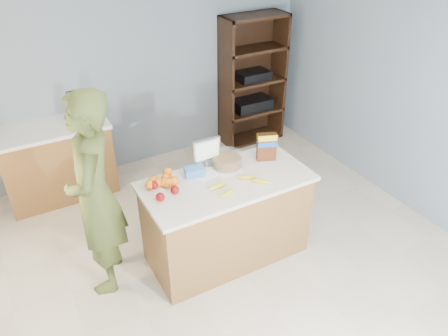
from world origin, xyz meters
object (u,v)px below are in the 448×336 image
counter_peninsula (227,222)px  cereal_box (267,145)px  person (95,196)px  tv (206,151)px  shelving_unit (251,82)px

counter_peninsula → cereal_box: cereal_box is taller
person → cereal_box: bearing=105.0°
cereal_box → counter_peninsula: bearing=-166.3°
counter_peninsula → tv: size_ratio=5.53×
person → cereal_box: (1.64, -0.14, 0.11)m
shelving_unit → cereal_box: size_ratio=6.42×
shelving_unit → person: bearing=-146.3°
tv → cereal_box: bearing=-18.8°
tv → cereal_box: size_ratio=1.01×
person → tv: 1.09m
shelving_unit → tv: (-1.59, -1.73, 0.19)m
counter_peninsula → person: person is taller
person → cereal_box: 1.65m
tv → cereal_box: 0.59m
counter_peninsula → shelving_unit: size_ratio=0.87×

